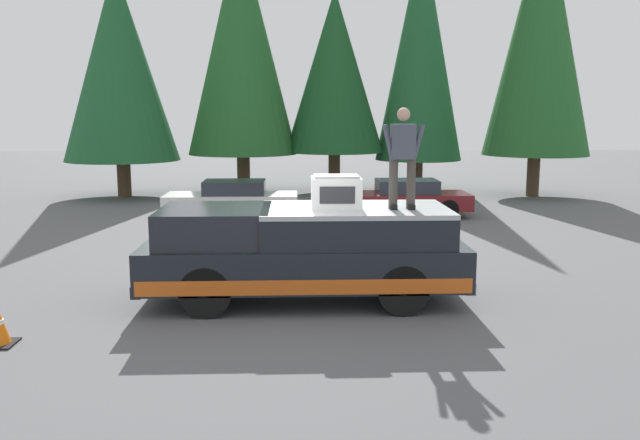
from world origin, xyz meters
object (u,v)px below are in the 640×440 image
at_px(person_on_truck_bed, 403,155).
at_px(parked_car_maroon, 404,198).
at_px(compressor_unit, 336,192).
at_px(parked_car_white, 232,199).
at_px(pickup_truck, 304,252).

distance_m(person_on_truck_bed, parked_car_maroon, 9.89).
distance_m(compressor_unit, parked_car_maroon, 9.90).
xyz_separation_m(person_on_truck_bed, parked_car_maroon, (9.55, -1.65, -1.97)).
bearing_deg(parked_car_white, person_on_truck_bed, -158.52).
relative_size(pickup_truck, parked_car_white, 1.35).
relative_size(compressor_unit, parked_car_white, 0.20).
bearing_deg(pickup_truck, parked_car_maroon, -19.46).
relative_size(parked_car_maroon, parked_car_white, 1.00).
bearing_deg(compressor_unit, person_on_truck_bed, -97.55).
height_order(person_on_truck_bed, parked_car_maroon, person_on_truck_bed).
xyz_separation_m(compressor_unit, parked_car_maroon, (9.41, -2.76, -1.35)).
bearing_deg(compressor_unit, pickup_truck, 84.46).
bearing_deg(parked_car_white, compressor_unit, -164.25).
xyz_separation_m(compressor_unit, parked_car_white, (9.38, 2.65, -1.35)).
relative_size(pickup_truck, compressor_unit, 6.60).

